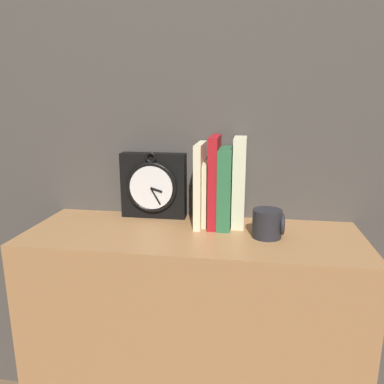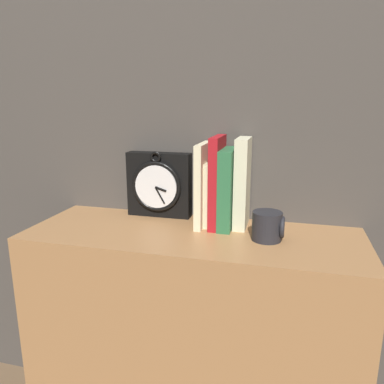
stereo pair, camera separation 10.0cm
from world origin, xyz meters
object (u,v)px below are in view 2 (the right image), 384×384
at_px(clock, 159,185).
at_px(book_slot0_cream, 203,185).
at_px(book_slot2_red, 217,182).
at_px(book_slot4_cream, 242,183).
at_px(book_slot1_cream, 210,193).
at_px(book_slot3_green, 228,188).
at_px(mug, 268,226).

height_order(clock, book_slot0_cream, book_slot0_cream).
bearing_deg(book_slot2_red, book_slot4_cream, 9.60).
distance_m(book_slot1_cream, book_slot3_green, 0.06).
bearing_deg(book_slot0_cream, book_slot2_red, 2.60).
xyz_separation_m(book_slot3_green, mug, (0.12, -0.08, -0.07)).
xyz_separation_m(book_slot2_red, book_slot3_green, (0.03, -0.00, -0.02)).
distance_m(book_slot2_red, book_slot4_cream, 0.07).
xyz_separation_m(book_slot1_cream, mug, (0.18, -0.09, -0.05)).
xyz_separation_m(clock, book_slot1_cream, (0.17, -0.03, -0.01)).
xyz_separation_m(book_slot0_cream, book_slot4_cream, (0.11, 0.01, 0.01)).
distance_m(clock, book_slot1_cream, 0.17).
relative_size(book_slot2_red, book_slot4_cream, 1.02).
xyz_separation_m(book_slot0_cream, book_slot3_green, (0.07, -0.00, -0.01)).
bearing_deg(book_slot2_red, clock, 167.77).
bearing_deg(book_slot0_cream, book_slot4_cream, 7.05).
height_order(clock, book_slot3_green, book_slot3_green).
distance_m(book_slot1_cream, book_slot2_red, 0.05).
height_order(book_slot1_cream, mug, book_slot1_cream).
bearing_deg(book_slot3_green, book_slot4_cream, 19.59).
xyz_separation_m(book_slot1_cream, book_slot2_red, (0.02, -0.01, 0.04)).
xyz_separation_m(clock, book_slot3_green, (0.22, -0.04, 0.01)).
relative_size(clock, book_slot2_red, 0.80).
height_order(book_slot1_cream, book_slot2_red, book_slot2_red).
bearing_deg(book_slot2_red, book_slot1_cream, 154.57).
height_order(book_slot0_cream, book_slot3_green, book_slot0_cream).
bearing_deg(clock, mug, -19.63).
distance_m(book_slot3_green, book_slot4_cream, 0.04).
height_order(book_slot2_red, book_slot4_cream, book_slot2_red).
bearing_deg(book_slot4_cream, book_slot2_red, -170.40).
relative_size(book_slot2_red, book_slot3_green, 1.15).
distance_m(book_slot2_red, mug, 0.20).
distance_m(clock, mug, 0.37).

